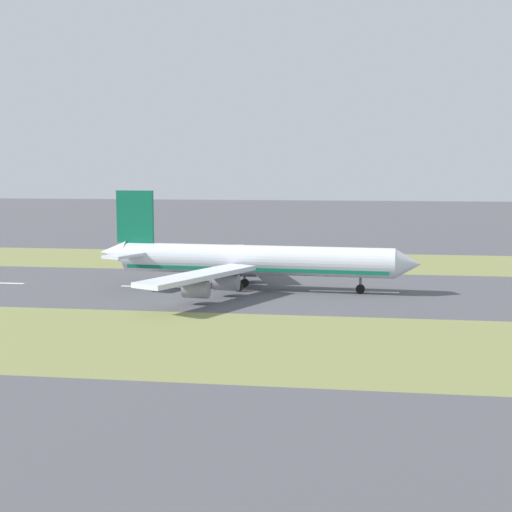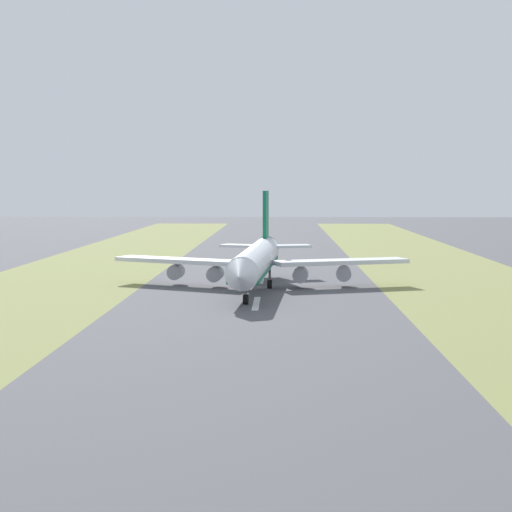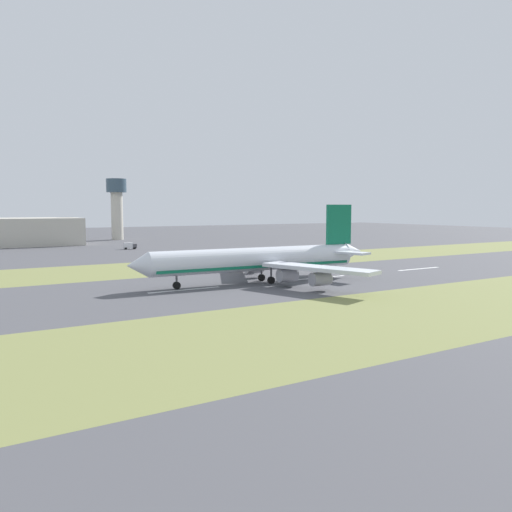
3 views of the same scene
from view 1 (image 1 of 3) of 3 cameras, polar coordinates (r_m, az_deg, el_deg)
The scene contains 6 objects.
ground_plane at distance 147.99m, azimuth -1.81°, elevation -2.63°, with size 800.00×800.00×0.00m, color #4C4C51.
grass_median_west at distance 191.98m, azimuth 0.51°, elevation -0.38°, with size 40.00×600.00×0.01m, color olive.
grass_median_east at distance 104.86m, azimuth -6.08°, elevation -6.73°, with size 40.00×600.00×0.01m, color olive.
centreline_dash_mid at distance 151.32m, azimuth -7.49°, elevation -2.47°, with size 1.20×18.00×0.01m, color silver.
centreline_dash_far at distance 145.82m, azimuth 7.85°, elevation -2.84°, with size 1.20×18.00×0.01m, color silver.
airplane_main_jet at distance 146.12m, azimuth -0.73°, elevation -0.36°, with size 64.02×67.21×20.20m.
Camera 1 is at (143.66, 25.25, 25.01)m, focal length 50.00 mm.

